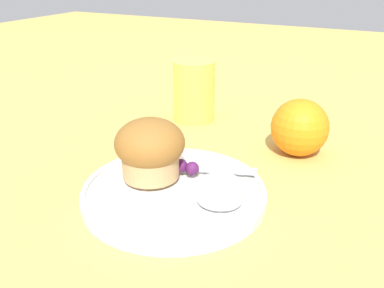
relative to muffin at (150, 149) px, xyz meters
name	(u,v)px	position (x,y,z in m)	size (l,w,h in m)	color
ground_plane	(189,191)	(0.05, 0.02, -0.06)	(3.00, 3.00, 0.00)	tan
plate	(174,192)	(0.04, -0.01, -0.05)	(0.23, 0.23, 0.02)	white
muffin	(150,149)	(0.00, 0.00, 0.00)	(0.09, 0.09, 0.08)	tan
cream_ramekin	(220,190)	(0.10, -0.01, -0.03)	(0.05, 0.05, 0.02)	silver
berry_pair	(187,167)	(0.04, 0.03, -0.03)	(0.03, 0.02, 0.02)	#4C194C
butter_knife	(190,167)	(0.04, 0.04, -0.04)	(0.17, 0.07, 0.00)	#B7B7BC
orange_fruit	(300,128)	(0.14, 0.20, -0.01)	(0.09, 0.09, 0.09)	orange
juice_glass	(194,91)	(-0.07, 0.26, 0.00)	(0.08, 0.08, 0.11)	#EAD14C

